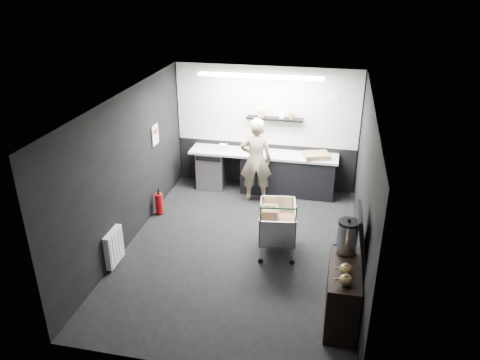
# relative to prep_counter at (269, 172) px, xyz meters

# --- Properties ---
(floor) EXTENTS (5.50, 5.50, 0.00)m
(floor) POSITION_rel_prep_counter_xyz_m (-0.14, -2.42, -0.46)
(floor) COLOR black
(floor) RESTS_ON ground
(ceiling) EXTENTS (5.50, 5.50, 0.00)m
(ceiling) POSITION_rel_prep_counter_xyz_m (-0.14, -2.42, 2.24)
(ceiling) COLOR silver
(ceiling) RESTS_ON wall_back
(wall_back) EXTENTS (5.50, 0.00, 5.50)m
(wall_back) POSITION_rel_prep_counter_xyz_m (-0.14, 0.33, 0.89)
(wall_back) COLOR black
(wall_back) RESTS_ON floor
(wall_front) EXTENTS (5.50, 0.00, 5.50)m
(wall_front) POSITION_rel_prep_counter_xyz_m (-0.14, -5.17, 0.89)
(wall_front) COLOR black
(wall_front) RESTS_ON floor
(wall_left) EXTENTS (0.00, 5.50, 5.50)m
(wall_left) POSITION_rel_prep_counter_xyz_m (-2.14, -2.42, 0.89)
(wall_left) COLOR black
(wall_left) RESTS_ON floor
(wall_right) EXTENTS (0.00, 5.50, 5.50)m
(wall_right) POSITION_rel_prep_counter_xyz_m (1.86, -2.42, 0.89)
(wall_right) COLOR black
(wall_right) RESTS_ON floor
(kitchen_wall_panel) EXTENTS (3.95, 0.02, 1.70)m
(kitchen_wall_panel) POSITION_rel_prep_counter_xyz_m (-0.14, 0.31, 1.39)
(kitchen_wall_panel) COLOR silver
(kitchen_wall_panel) RESTS_ON wall_back
(dado_panel) EXTENTS (3.95, 0.02, 1.00)m
(dado_panel) POSITION_rel_prep_counter_xyz_m (-0.14, 0.31, 0.04)
(dado_panel) COLOR black
(dado_panel) RESTS_ON wall_back
(floating_shelf) EXTENTS (1.20, 0.22, 0.04)m
(floating_shelf) POSITION_rel_prep_counter_xyz_m (0.06, 0.20, 1.16)
(floating_shelf) COLOR black
(floating_shelf) RESTS_ON wall_back
(wall_clock) EXTENTS (0.20, 0.03, 0.20)m
(wall_clock) POSITION_rel_prep_counter_xyz_m (1.26, 0.30, 1.69)
(wall_clock) COLOR white
(wall_clock) RESTS_ON wall_back
(poster) EXTENTS (0.02, 0.30, 0.40)m
(poster) POSITION_rel_prep_counter_xyz_m (-2.12, -1.12, 1.09)
(poster) COLOR white
(poster) RESTS_ON wall_left
(poster_red_band) EXTENTS (0.02, 0.22, 0.10)m
(poster_red_band) POSITION_rel_prep_counter_xyz_m (-2.11, -1.12, 1.16)
(poster_red_band) COLOR red
(poster_red_band) RESTS_ON poster
(radiator) EXTENTS (0.10, 0.50, 0.60)m
(radiator) POSITION_rel_prep_counter_xyz_m (-2.08, -3.32, -0.11)
(radiator) COLOR white
(radiator) RESTS_ON wall_left
(ceiling_strip) EXTENTS (2.40, 0.20, 0.04)m
(ceiling_strip) POSITION_rel_prep_counter_xyz_m (-0.14, -0.57, 2.21)
(ceiling_strip) COLOR white
(ceiling_strip) RESTS_ON ceiling
(prep_counter) EXTENTS (3.20, 0.61, 0.90)m
(prep_counter) POSITION_rel_prep_counter_xyz_m (0.00, 0.00, 0.00)
(prep_counter) COLOR black
(prep_counter) RESTS_ON floor
(person) EXTENTS (0.73, 0.55, 1.82)m
(person) POSITION_rel_prep_counter_xyz_m (-0.22, -0.45, 0.45)
(person) COLOR beige
(person) RESTS_ON floor
(shopping_cart) EXTENTS (0.73, 1.08, 1.12)m
(shopping_cart) POSITION_rel_prep_counter_xyz_m (0.49, -2.30, 0.08)
(shopping_cart) COLOR silver
(shopping_cart) RESTS_ON floor
(sideboard) EXTENTS (0.49, 1.16, 1.74)m
(sideboard) POSITION_rel_prep_counter_xyz_m (1.64, -3.83, 0.10)
(sideboard) COLOR black
(sideboard) RESTS_ON floor
(fire_extinguisher) EXTENTS (0.16, 0.16, 0.52)m
(fire_extinguisher) POSITION_rel_prep_counter_xyz_m (-1.99, -1.49, -0.21)
(fire_extinguisher) COLOR red
(fire_extinguisher) RESTS_ON floor
(cardboard_box) EXTENTS (0.61, 0.53, 0.10)m
(cardboard_box) POSITION_rel_prep_counter_xyz_m (1.00, -0.05, 0.49)
(cardboard_box) COLOR #90754D
(cardboard_box) RESTS_ON prep_counter
(pink_tub) EXTENTS (0.21, 0.21, 0.21)m
(pink_tub) POSITION_rel_prep_counter_xyz_m (-0.31, 0.00, 0.55)
(pink_tub) COLOR beige
(pink_tub) RESTS_ON prep_counter
(white_container) EXTENTS (0.18, 0.14, 0.15)m
(white_container) POSITION_rel_prep_counter_xyz_m (-1.01, -0.05, 0.52)
(white_container) COLOR white
(white_container) RESTS_ON prep_counter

